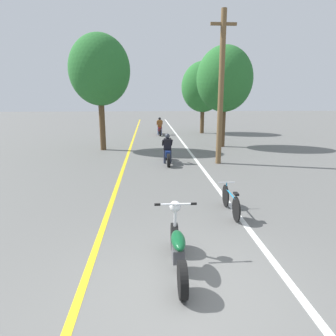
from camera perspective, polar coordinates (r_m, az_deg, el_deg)
name	(u,v)px	position (r m, az deg, el deg)	size (l,w,h in m)	color
ground_plane	(190,291)	(5.08, 4.14, -22.39)	(120.00, 120.00, 0.00)	#60605E
lane_stripe_center	(129,151)	(16.95, -7.41, 3.23)	(0.14, 48.00, 0.01)	yellow
lane_stripe_edge	(189,150)	(17.07, 3.96, 3.38)	(0.14, 48.00, 0.01)	white
utility_pole	(221,88)	(13.60, 10.07, 14.78)	(1.10, 0.24, 6.50)	brown
roadside_tree_right_near	(225,79)	(18.47, 10.72, 16.26)	(3.29, 2.96, 5.87)	#513A23
roadside_tree_right_far	(203,87)	(25.28, 6.69, 15.06)	(3.50, 3.15, 5.77)	#513A23
roadside_tree_left	(100,70)	(17.45, -12.91, 17.68)	(3.31, 2.98, 6.29)	#513A23
motorcycle_foreground	(178,247)	(5.38, 1.88, -14.85)	(0.78, 1.97, 1.07)	black
motorcycle_rider_lead	(167,152)	(13.64, -0.11, 3.05)	(0.50, 2.11, 1.36)	black
motorcycle_rider_far	(160,128)	(24.03, -1.59, 7.56)	(0.50, 2.11, 1.39)	black
bicycle_parked	(231,201)	(7.96, 11.86, -6.20)	(0.44, 1.64, 0.72)	black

